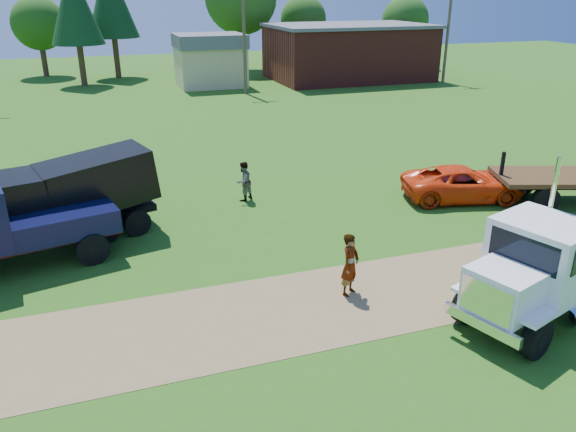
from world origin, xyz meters
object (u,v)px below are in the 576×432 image
object	(u,v)px
black_dump_truck	(61,196)
spectator_a	(350,265)
orange_pickup	(463,183)
white_semi_tractor	(541,270)

from	to	relation	value
black_dump_truck	spectator_a	world-z (taller)	black_dump_truck
black_dump_truck	orange_pickup	size ratio (longest dim) A/B	1.42
orange_pickup	spectator_a	world-z (taller)	spectator_a
white_semi_tractor	black_dump_truck	bearing A→B (deg)	123.02
spectator_a	white_semi_tractor	bearing A→B (deg)	-71.58
black_dump_truck	orange_pickup	world-z (taller)	black_dump_truck
orange_pickup	black_dump_truck	bearing A→B (deg)	100.39
black_dump_truck	orange_pickup	xyz separation A→B (m)	(16.15, -0.98, -1.00)
orange_pickup	spectator_a	xyz separation A→B (m)	(-8.08, -5.85, 0.25)
black_dump_truck	spectator_a	bearing A→B (deg)	-55.49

